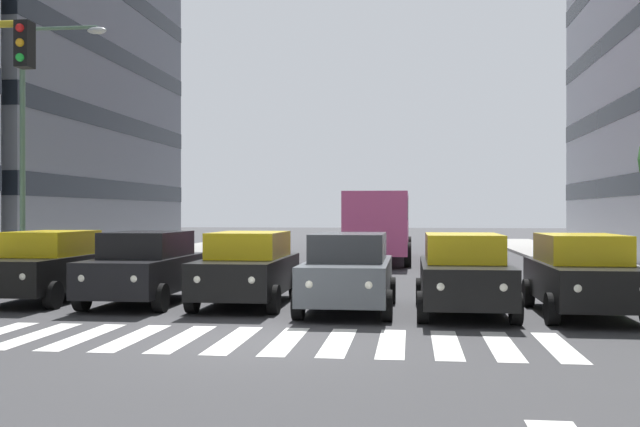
{
  "coord_description": "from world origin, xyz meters",
  "views": [
    {
      "loc": [
        -2.57,
        12.4,
        2.2
      ],
      "look_at": [
        -0.35,
        -5.6,
        2.16
      ],
      "focal_mm": 41.52,
      "sensor_mm": 36.0,
      "label": 1
    }
  ],
  "objects_px": {
    "car_5": "(48,265)",
    "street_lamp_right": "(35,126)",
    "bus_behind_traffic": "(380,219)",
    "car_4": "(146,267)",
    "car_1": "(463,273)",
    "car_0": "(582,274)",
    "car_3": "(248,268)",
    "car_2": "(349,271)"
  },
  "relations": [
    {
      "from": "car_0",
      "to": "street_lamp_right",
      "type": "bearing_deg",
      "value": -15.42
    },
    {
      "from": "car_5",
      "to": "bus_behind_traffic",
      "type": "relative_size",
      "value": 0.42
    },
    {
      "from": "bus_behind_traffic",
      "to": "car_1",
      "type": "bearing_deg",
      "value": 98.41
    },
    {
      "from": "car_0",
      "to": "bus_behind_traffic",
      "type": "relative_size",
      "value": 0.42
    },
    {
      "from": "car_1",
      "to": "car_4",
      "type": "distance_m",
      "value": 7.5
    },
    {
      "from": "car_4",
      "to": "car_2",
      "type": "bearing_deg",
      "value": 171.84
    },
    {
      "from": "car_4",
      "to": "street_lamp_right",
      "type": "xyz_separation_m",
      "value": [
        4.46,
        -3.12,
        3.79
      ]
    },
    {
      "from": "car_1",
      "to": "car_5",
      "type": "relative_size",
      "value": 1.0
    },
    {
      "from": "car_2",
      "to": "car_4",
      "type": "height_order",
      "value": "same"
    },
    {
      "from": "car_2",
      "to": "bus_behind_traffic",
      "type": "relative_size",
      "value": 0.42
    },
    {
      "from": "car_5",
      "to": "street_lamp_right",
      "type": "height_order",
      "value": "street_lamp_right"
    },
    {
      "from": "car_0",
      "to": "car_4",
      "type": "relative_size",
      "value": 1.0
    },
    {
      "from": "car_3",
      "to": "bus_behind_traffic",
      "type": "relative_size",
      "value": 0.42
    },
    {
      "from": "car_3",
      "to": "bus_behind_traffic",
      "type": "xyz_separation_m",
      "value": [
        -2.45,
        -16.04,
        0.97
      ]
    },
    {
      "from": "car_2",
      "to": "bus_behind_traffic",
      "type": "bearing_deg",
      "value": -90.0
    },
    {
      "from": "car_4",
      "to": "car_5",
      "type": "bearing_deg",
      "value": -4.83
    },
    {
      "from": "car_1",
      "to": "car_3",
      "type": "distance_m",
      "value": 5.03
    },
    {
      "from": "car_2",
      "to": "car_4",
      "type": "xyz_separation_m",
      "value": [
        4.95,
        -0.71,
        0.0
      ]
    },
    {
      "from": "car_2",
      "to": "bus_behind_traffic",
      "type": "xyz_separation_m",
      "value": [
        0.0,
        -16.79,
        0.97
      ]
    },
    {
      "from": "car_5",
      "to": "car_4",
      "type": "bearing_deg",
      "value": 175.17
    },
    {
      "from": "car_1",
      "to": "car_5",
      "type": "distance_m",
      "value": 10.09
    },
    {
      "from": "car_3",
      "to": "street_lamp_right",
      "type": "distance_m",
      "value": 8.51
    },
    {
      "from": "bus_behind_traffic",
      "to": "street_lamp_right",
      "type": "height_order",
      "value": "street_lamp_right"
    },
    {
      "from": "car_2",
      "to": "car_3",
      "type": "relative_size",
      "value": 1.0
    },
    {
      "from": "car_5",
      "to": "street_lamp_right",
      "type": "distance_m",
      "value": 5.12
    },
    {
      "from": "car_3",
      "to": "car_4",
      "type": "height_order",
      "value": "same"
    },
    {
      "from": "car_2",
      "to": "car_4",
      "type": "bearing_deg",
      "value": -8.16
    },
    {
      "from": "car_4",
      "to": "street_lamp_right",
      "type": "height_order",
      "value": "street_lamp_right"
    },
    {
      "from": "car_3",
      "to": "car_5",
      "type": "relative_size",
      "value": 1.0
    },
    {
      "from": "car_2",
      "to": "street_lamp_right",
      "type": "xyz_separation_m",
      "value": [
        9.41,
        -3.83,
        3.79
      ]
    },
    {
      "from": "car_0",
      "to": "car_2",
      "type": "relative_size",
      "value": 1.0
    },
    {
      "from": "car_0",
      "to": "car_4",
      "type": "bearing_deg",
      "value": -4.89
    },
    {
      "from": "car_0",
      "to": "car_5",
      "type": "bearing_deg",
      "value": -4.88
    },
    {
      "from": "car_1",
      "to": "bus_behind_traffic",
      "type": "relative_size",
      "value": 0.42
    },
    {
      "from": "car_0",
      "to": "car_3",
      "type": "distance_m",
      "value": 7.48
    },
    {
      "from": "street_lamp_right",
      "to": "car_0",
      "type": "bearing_deg",
      "value": 164.58
    },
    {
      "from": "car_2",
      "to": "car_3",
      "type": "xyz_separation_m",
      "value": [
        2.45,
        -0.74,
        0.0
      ]
    },
    {
      "from": "car_1",
      "to": "street_lamp_right",
      "type": "xyz_separation_m",
      "value": [
        11.91,
        -3.97,
        3.79
      ]
    },
    {
      "from": "car_0",
      "to": "car_1",
      "type": "bearing_deg",
      "value": -0.05
    },
    {
      "from": "car_1",
      "to": "car_5",
      "type": "bearing_deg",
      "value": -6.06
    },
    {
      "from": "car_0",
      "to": "car_5",
      "type": "height_order",
      "value": "same"
    },
    {
      "from": "bus_behind_traffic",
      "to": "street_lamp_right",
      "type": "bearing_deg",
      "value": 54.02
    }
  ]
}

